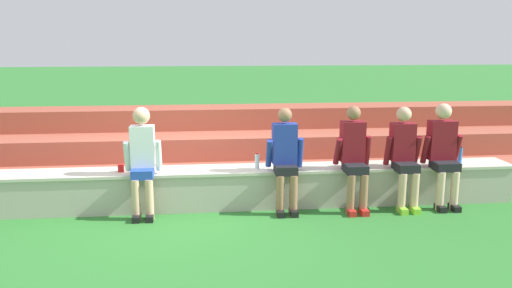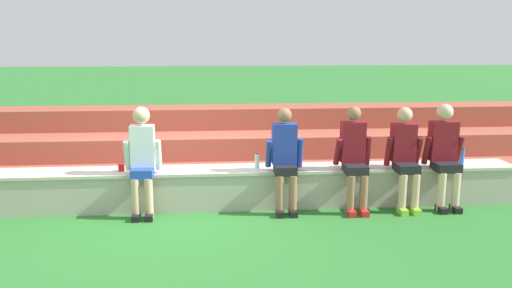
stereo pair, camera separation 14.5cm
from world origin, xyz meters
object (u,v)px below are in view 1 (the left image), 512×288
Objects in this scene: person_center at (285,157)px; plastic_cup_right_end at (121,168)px; person_far_right at (404,155)px; water_bottle_near_right at (460,155)px; person_left_of_center at (143,158)px; person_rightmost_edge at (443,151)px; water_bottle_near_left at (257,161)px; person_right_of_center at (354,155)px.

plastic_cup_right_end is (-2.24, 0.26, -0.16)m from person_center.
water_bottle_near_right is (0.95, 0.26, -0.09)m from person_far_right.
person_left_of_center reaches higher than person_rightmost_edge.
person_center is 1.68m from person_far_right.
water_bottle_near_right is (4.55, 0.25, -0.13)m from person_left_of_center.
person_rightmost_edge reaches higher than person_center.
person_left_of_center is 1.00× the size of person_rightmost_edge.
person_center is at bearing -179.65° from person_rightmost_edge.
person_center is at bearing -33.05° from water_bottle_near_left.
person_center reaches higher than water_bottle_near_left.
person_right_of_center reaches higher than plastic_cup_right_end.
water_bottle_near_left is at bearing -179.59° from water_bottle_near_right.
person_center is 2.26m from plastic_cup_right_end.
person_far_right is (3.59, -0.01, -0.04)m from person_left_of_center.
person_left_of_center reaches higher than person_center.
person_right_of_center is 6.30× the size of water_bottle_near_left.
person_center is 0.44m from water_bottle_near_left.
person_far_right is 0.97× the size of person_rightmost_edge.
person_far_right is at bearing -164.81° from water_bottle_near_right.
water_bottle_near_left is at bearing 173.36° from person_far_right.
person_center is 1.01× the size of person_far_right.
water_bottle_near_left is at bearing 8.21° from person_left_of_center.
person_left_of_center is 14.30× the size of plastic_cup_right_end.
person_right_of_center is 1.70m from water_bottle_near_right.
person_right_of_center is at bearing -0.30° from person_left_of_center.
plastic_cup_right_end is (-3.92, 0.26, -0.16)m from person_far_right.
person_rightmost_edge is 0.47m from water_bottle_near_right.
person_right_of_center is 1.35m from water_bottle_near_left.
person_rightmost_edge reaches higher than plastic_cup_right_end.
person_right_of_center is at bearing -0.25° from person_center.
person_center is at bearing 179.75° from person_right_of_center.
person_far_right is 6.20× the size of water_bottle_near_left.
plastic_cup_right_end is at bearing 176.92° from person_rightmost_edge.
water_bottle_near_left is (-1.32, 0.24, -0.11)m from person_right_of_center.
water_bottle_near_right is at bearing 0.41° from water_bottle_near_left.
person_right_of_center is (0.96, -0.00, 0.00)m from person_center.
person_left_of_center is 1.57m from water_bottle_near_left.
person_left_of_center is 4.16m from person_rightmost_edge.
person_left_of_center is at bearing -179.96° from person_rightmost_edge.
person_center is 0.98× the size of person_rightmost_edge.
person_far_right is 13.85× the size of plastic_cup_right_end.
person_far_right is at bearing -0.10° from person_center.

